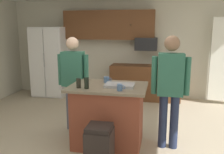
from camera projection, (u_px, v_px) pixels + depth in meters
floor at (100, 137)px, 4.22m from camera, size 7.04×7.04×0.00m
back_wall at (125, 49)px, 6.66m from camera, size 6.40×0.10×2.60m
cabinet_run_upper at (109, 25)px, 6.42m from camera, size 2.40×0.38×0.75m
cabinet_run_lower at (145, 82)px, 6.40m from camera, size 1.80×0.63×0.90m
refrigerator at (51, 62)px, 6.71m from camera, size 0.90×0.76×1.88m
microwave_over_range at (146, 44)px, 6.22m from camera, size 0.56×0.40×0.32m
kitchen_island at (108, 115)px, 3.85m from camera, size 1.18×0.86×0.97m
person_guest_by_door at (170, 85)px, 3.66m from camera, size 0.57×0.23×1.74m
person_host_foreground at (73, 77)px, 4.36m from camera, size 0.57×0.22×1.69m
mug_ceramic_white at (107, 80)px, 3.96m from camera, size 0.13×0.09×0.09m
glass_pilsner at (87, 83)px, 3.56m from camera, size 0.07×0.07×0.17m
glass_stout_tall at (79, 83)px, 3.60m from camera, size 0.07×0.07×0.15m
mug_blue_stoneware at (120, 87)px, 3.44m from camera, size 0.12×0.08×0.10m
serving_tray at (120, 85)px, 3.69m from camera, size 0.44×0.30×0.04m
trash_bin at (100, 148)px, 3.20m from camera, size 0.34×0.34×0.61m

